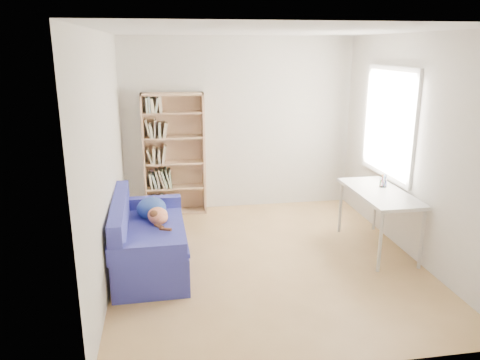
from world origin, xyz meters
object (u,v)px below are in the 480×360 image
sofa (147,240)px  pen_cup (383,182)px  bookshelf (174,159)px  desk (380,197)px

sofa → pen_cup: (2.93, 0.18, 0.50)m
bookshelf → desk: 2.99m
bookshelf → desk: size_ratio=1.39×
sofa → desk: sofa is taller
sofa → pen_cup: size_ratio=9.61×
desk → pen_cup: size_ratio=7.55×
desk → bookshelf: bearing=144.3°
desk → pen_cup: bearing=55.2°
pen_cup → desk: bearing=-124.8°
sofa → pen_cup: 2.98m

